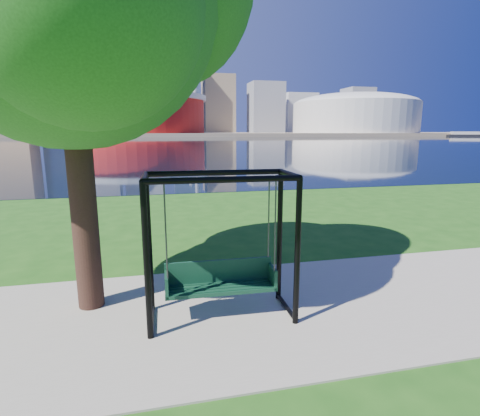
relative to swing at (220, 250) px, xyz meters
name	(u,v)px	position (x,y,z in m)	size (l,w,h in m)	color
ground	(248,298)	(0.60, 0.57, -1.15)	(900.00, 900.00, 0.00)	#1E5114
path	(255,310)	(0.60, 0.07, -1.13)	(120.00, 4.00, 0.03)	#9E937F
river	(159,142)	(0.60, 102.57, -1.14)	(900.00, 180.00, 0.02)	black
far_bank	(155,134)	(0.60, 306.57, -0.15)	(900.00, 228.00, 2.00)	#937F60
stadium	(137,112)	(-9.40, 235.57, 13.08)	(83.00, 83.00, 32.00)	maroon
arena	(355,112)	(135.60, 235.57, 14.72)	(84.00, 84.00, 26.56)	beige
skyline	(147,90)	(-3.67, 319.97, 34.74)	(392.00, 66.00, 96.50)	gray
swing	(220,250)	(0.00, 0.00, 0.00)	(2.35, 1.07, 2.38)	black
barge	(472,134)	(186.78, 186.73, 0.15)	(29.60, 17.41, 2.88)	black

